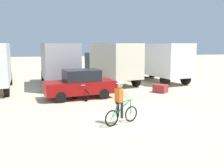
% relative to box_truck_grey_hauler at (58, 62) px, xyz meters
% --- Properties ---
extents(ground_plane, '(120.00, 120.00, 0.00)m').
position_rel_box_truck_grey_hauler_xyz_m(ground_plane, '(2.89, -10.00, -1.87)').
color(ground_plane, beige).
extents(box_truck_grey_hauler, '(2.85, 6.90, 3.35)m').
position_rel_box_truck_grey_hauler_xyz_m(box_truck_grey_hauler, '(0.00, 0.00, 0.00)').
color(box_truck_grey_hauler, '#9E9EA3').
rests_on(box_truck_grey_hauler, ground).
extents(box_truck_cream_rv, '(3.61, 7.07, 3.35)m').
position_rel_box_truck_grey_hauler_xyz_m(box_truck_cream_rv, '(4.38, 0.28, 0.00)').
color(box_truck_cream_rv, beige).
rests_on(box_truck_cream_rv, ground).
extents(box_truck_avon_van, '(3.41, 7.04, 3.35)m').
position_rel_box_truck_grey_hauler_xyz_m(box_truck_avon_van, '(8.71, 0.21, 0.00)').
color(box_truck_avon_van, white).
rests_on(box_truck_avon_van, ground).
extents(sedan_parked, '(4.40, 2.33, 1.76)m').
position_rel_box_truck_grey_hauler_xyz_m(sedan_parked, '(1.03, -5.02, -0.99)').
color(sedan_parked, maroon).
rests_on(sedan_parked, ground).
extents(cyclist_orange_shirt, '(1.61, 0.81, 1.82)m').
position_rel_box_truck_grey_hauler_xyz_m(cyclist_orange_shirt, '(2.00, -10.56, -1.03)').
color(cyclist_orange_shirt, black).
rests_on(cyclist_orange_shirt, ground).
extents(bicycle_spare, '(0.96, 1.50, 0.97)m').
position_rel_box_truck_grey_hauler_xyz_m(bicycle_spare, '(0.95, -5.47, -1.48)').
color(bicycle_spare, black).
rests_on(bicycle_spare, ground).
extents(supply_crate, '(1.14, 1.14, 0.55)m').
position_rel_box_truck_grey_hauler_xyz_m(supply_crate, '(6.62, -4.52, -1.60)').
color(supply_crate, '#9E2D2D').
rests_on(supply_crate, ground).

